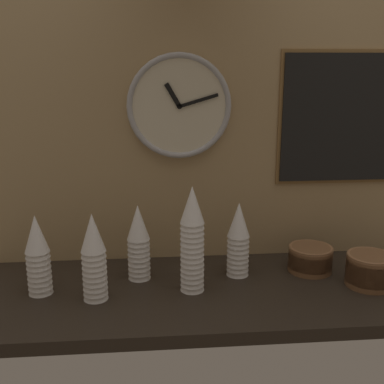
% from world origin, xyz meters
% --- Properties ---
extents(ground_plane, '(1.60, 0.56, 0.04)m').
position_xyz_m(ground_plane, '(0.00, 0.00, -0.02)').
color(ground_plane, black).
extents(wall_tiled_back, '(1.60, 0.03, 1.05)m').
position_xyz_m(wall_tiled_back, '(0.00, 0.27, 0.53)').
color(wall_tiled_back, tan).
rests_on(wall_tiled_back, ground_plane).
extents(cup_stack_center_left, '(0.07, 0.07, 0.25)m').
position_xyz_m(cup_stack_center_left, '(-0.27, 0.08, 0.13)').
color(cup_stack_center_left, white).
rests_on(cup_stack_center_left, ground_plane).
extents(cup_stack_center, '(0.07, 0.07, 0.34)m').
position_xyz_m(cup_stack_center, '(-0.10, -0.02, 0.17)').
color(cup_stack_center, white).
rests_on(cup_stack_center, ground_plane).
extents(cup_stack_left, '(0.07, 0.07, 0.27)m').
position_xyz_m(cup_stack_left, '(-0.40, -0.05, 0.13)').
color(cup_stack_left, white).
rests_on(cup_stack_left, ground_plane).
extents(cup_stack_far_left, '(0.07, 0.07, 0.25)m').
position_xyz_m(cup_stack_far_left, '(-0.57, -0.00, 0.13)').
color(cup_stack_far_left, white).
rests_on(cup_stack_far_left, ground_plane).
extents(cup_stack_center_right, '(0.07, 0.07, 0.25)m').
position_xyz_m(cup_stack_center_right, '(0.06, 0.08, 0.13)').
color(cup_stack_center_right, white).
rests_on(cup_stack_center_right, ground_plane).
extents(bowl_stack_far_right, '(0.15, 0.15, 0.10)m').
position_xyz_m(bowl_stack_far_right, '(0.46, -0.04, 0.05)').
color(bowl_stack_far_right, brown).
rests_on(bowl_stack_far_right, ground_plane).
extents(bowl_stack_right, '(0.15, 0.15, 0.09)m').
position_xyz_m(bowl_stack_right, '(0.31, 0.09, 0.05)').
color(bowl_stack_right, brown).
rests_on(bowl_stack_right, ground_plane).
extents(wall_clock, '(0.35, 0.03, 0.35)m').
position_xyz_m(wall_clock, '(-0.12, 0.23, 0.55)').
color(wall_clock, beige).
extents(menu_board, '(0.42, 0.01, 0.46)m').
position_xyz_m(menu_board, '(0.43, 0.24, 0.50)').
color(menu_board, olive).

